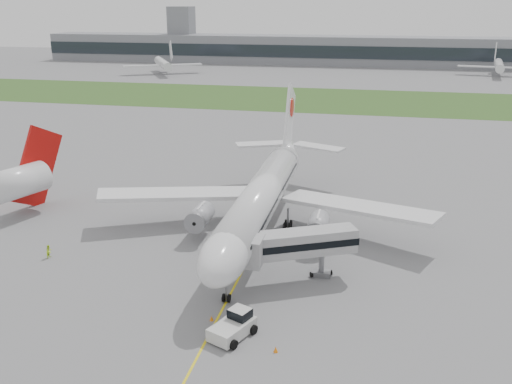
% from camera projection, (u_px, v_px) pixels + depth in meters
% --- Properties ---
extents(ground, '(600.00, 600.00, 0.00)m').
position_uv_depth(ground, '(256.00, 246.00, 75.40)').
color(ground, slate).
rests_on(ground, ground).
extents(apron_markings, '(70.00, 70.00, 0.04)m').
position_uv_depth(apron_markings, '(247.00, 262.00, 70.77)').
color(apron_markings, yellow).
rests_on(apron_markings, ground).
extents(grass_strip, '(600.00, 50.00, 0.02)m').
position_uv_depth(grass_strip, '(332.00, 100.00, 186.63)').
color(grass_strip, '#365A22').
rests_on(grass_strip, ground).
extents(terminal_building, '(320.00, 22.30, 14.00)m').
position_uv_depth(terminal_building, '(351.00, 51.00, 286.24)').
color(terminal_building, gray).
rests_on(terminal_building, ground).
extents(control_tower, '(12.00, 12.00, 56.00)m').
position_uv_depth(control_tower, '(183.00, 61.00, 308.27)').
color(control_tower, gray).
rests_on(control_tower, ground).
extents(airliner, '(48.13, 53.95, 17.88)m').
position_uv_depth(airliner, '(263.00, 194.00, 78.11)').
color(airliner, silver).
rests_on(airliner, ground).
extents(pushback_tug, '(4.60, 5.40, 2.42)m').
position_uv_depth(pushback_tug, '(234.00, 325.00, 55.05)').
color(pushback_tug, silver).
rests_on(pushback_tug, ground).
extents(jet_bridge, '(12.96, 9.18, 6.34)m').
position_uv_depth(jet_bridge, '(294.00, 244.00, 64.37)').
color(jet_bridge, '#ADADB0').
rests_on(jet_bridge, ground).
extents(safety_cone_left, '(0.40, 0.40, 0.55)m').
position_uv_depth(safety_cone_left, '(211.00, 318.00, 57.80)').
color(safety_cone_left, orange).
rests_on(safety_cone_left, ground).
extents(safety_cone_right, '(0.43, 0.43, 0.59)m').
position_uv_depth(safety_cone_right, '(276.00, 349.00, 52.59)').
color(safety_cone_right, orange).
rests_on(safety_cone_right, ground).
extents(ground_crew_near, '(0.82, 0.67, 1.92)m').
position_uv_depth(ground_crew_near, '(245.00, 325.00, 55.26)').
color(ground_crew_near, '#88CF22').
rests_on(ground_crew_near, ground).
extents(ground_crew_far, '(0.75, 0.91, 1.72)m').
position_uv_depth(ground_crew_far, '(49.00, 251.00, 71.80)').
color(ground_crew_far, '#D1FF2A').
rests_on(ground_crew_far, ground).
extents(neighbor_aircraft, '(7.72, 16.69, 13.50)m').
position_uv_depth(neighbor_aircraft, '(18.00, 181.00, 84.86)').
color(neighbor_aircraft, '#B80D0A').
rests_on(neighbor_aircraft, ground).
extents(distant_aircraft_left, '(44.87, 43.28, 13.18)m').
position_uv_depth(distant_aircraft_left, '(163.00, 74.00, 252.64)').
color(distant_aircraft_left, silver).
rests_on(distant_aircraft_left, ground).
extents(distant_aircraft_right, '(37.64, 34.33, 12.84)m').
position_uv_depth(distant_aircraft_right, '(498.00, 76.00, 245.74)').
color(distant_aircraft_right, silver).
rests_on(distant_aircraft_right, ground).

